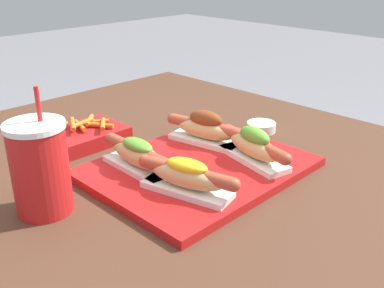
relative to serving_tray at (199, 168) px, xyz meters
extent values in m
cube|color=#4C2D1E|center=(-0.04, 0.10, -0.36)|extent=(1.19, 1.19, 0.69)
cube|color=red|center=(0.00, 0.00, 0.00)|extent=(0.44, 0.35, 0.02)
cube|color=white|center=(-0.10, -0.07, 0.02)|extent=(0.10, 0.18, 0.01)
ellipsoid|color=tan|center=(-0.10, -0.07, 0.04)|extent=(0.08, 0.16, 0.04)
cylinder|color=#AD472D|center=(-0.10, -0.07, 0.05)|extent=(0.07, 0.19, 0.03)
sphere|color=#AD472D|center=(-0.08, -0.16, 0.05)|extent=(0.03, 0.03, 0.03)
sphere|color=#AD472D|center=(-0.13, 0.02, 0.05)|extent=(0.03, 0.03, 0.03)
ellipsoid|color=yellow|center=(-0.10, -0.07, 0.06)|extent=(0.06, 0.09, 0.02)
cube|color=white|center=(0.09, -0.07, 0.02)|extent=(0.10, 0.18, 0.01)
ellipsoid|color=tan|center=(0.09, -0.07, 0.04)|extent=(0.08, 0.16, 0.04)
cylinder|color=#AD472D|center=(0.09, -0.07, 0.05)|extent=(0.07, 0.19, 0.03)
sphere|color=#AD472D|center=(0.07, -0.16, 0.05)|extent=(0.03, 0.03, 0.03)
sphere|color=#AD472D|center=(0.11, 0.02, 0.05)|extent=(0.03, 0.03, 0.03)
ellipsoid|color=#5B992D|center=(0.09, -0.07, 0.07)|extent=(0.06, 0.09, 0.04)
cube|color=white|center=(-0.11, 0.07, 0.02)|extent=(0.07, 0.18, 0.01)
ellipsoid|color=tan|center=(-0.11, 0.07, 0.04)|extent=(0.05, 0.15, 0.04)
cylinder|color=#AD472D|center=(-0.11, 0.07, 0.05)|extent=(0.03, 0.19, 0.03)
sphere|color=#AD472D|center=(-0.11, -0.02, 0.05)|extent=(0.03, 0.03, 0.03)
sphere|color=#AD472D|center=(-0.10, 0.16, 0.05)|extent=(0.03, 0.03, 0.03)
ellipsoid|color=#5B992D|center=(-0.11, 0.07, 0.06)|extent=(0.04, 0.09, 0.02)
cube|color=white|center=(0.10, 0.07, 0.02)|extent=(0.09, 0.18, 0.01)
ellipsoid|color=tan|center=(0.10, 0.07, 0.04)|extent=(0.08, 0.16, 0.04)
cylinder|color=#AD472D|center=(0.10, 0.07, 0.05)|extent=(0.06, 0.19, 0.03)
sphere|color=#AD472D|center=(0.11, -0.02, 0.05)|extent=(0.03, 0.03, 0.03)
sphere|color=#AD472D|center=(0.08, 0.16, 0.05)|extent=(0.03, 0.03, 0.03)
ellipsoid|color=brown|center=(0.10, 0.07, 0.07)|extent=(0.06, 0.09, 0.04)
cylinder|color=white|center=(0.29, 0.05, 0.00)|extent=(0.07, 0.07, 0.02)
cylinder|color=beige|center=(0.29, 0.05, 0.01)|extent=(0.06, 0.06, 0.01)
cylinder|color=red|center=(-0.31, 0.09, 0.07)|extent=(0.10, 0.10, 0.16)
cylinder|color=white|center=(-0.31, 0.09, 0.15)|extent=(0.10, 0.10, 0.01)
cylinder|color=red|center=(-0.29, 0.09, 0.19)|extent=(0.01, 0.01, 0.06)
cube|color=#B21919|center=(-0.09, 0.31, 0.01)|extent=(0.20, 0.14, 0.03)
cylinder|color=orange|center=(-0.14, 0.33, 0.04)|extent=(0.08, 0.03, 0.01)
cylinder|color=orange|center=(-0.09, 0.32, 0.03)|extent=(0.03, 0.07, 0.01)
cylinder|color=orange|center=(-0.10, 0.32, 0.04)|extent=(0.05, 0.07, 0.01)
cylinder|color=orange|center=(-0.05, 0.31, 0.04)|extent=(0.06, 0.05, 0.01)
cylinder|color=orange|center=(-0.05, 0.33, 0.04)|extent=(0.05, 0.05, 0.01)
cylinder|color=orange|center=(-0.08, 0.31, 0.04)|extent=(0.06, 0.02, 0.01)
cylinder|color=orange|center=(-0.05, 0.27, 0.04)|extent=(0.05, 0.06, 0.01)
cylinder|color=orange|center=(-0.05, 0.30, 0.03)|extent=(0.05, 0.08, 0.01)
camera|label=1|loc=(-0.62, -0.59, 0.42)|focal=42.00mm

